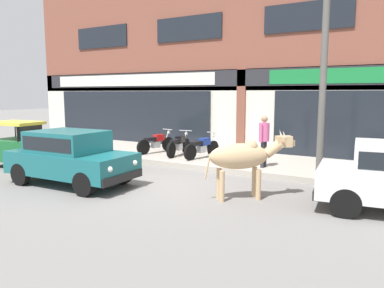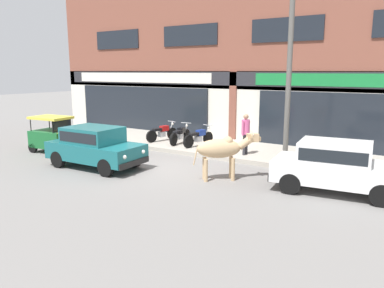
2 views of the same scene
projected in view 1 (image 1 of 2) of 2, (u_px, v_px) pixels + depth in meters
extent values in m
plane|color=slate|center=(155.00, 185.00, 10.11)|extent=(90.00, 90.00, 0.00)
cube|color=#A8A093|center=(221.00, 159.00, 13.50)|extent=(19.00, 3.60, 0.18)
cube|color=brown|center=(246.00, 13.00, 14.52)|extent=(23.00, 0.55, 5.98)
cube|color=silver|center=(244.00, 112.00, 15.05)|extent=(23.00, 0.55, 3.40)
cube|color=#28282D|center=(242.00, 78.00, 14.60)|extent=(22.08, 0.08, 0.64)
cube|color=black|center=(129.00, 117.00, 17.73)|extent=(8.74, 0.10, 2.40)
cube|color=silver|center=(127.00, 80.00, 17.48)|extent=(9.20, 0.05, 0.52)
cube|color=brown|center=(241.00, 112.00, 14.80)|extent=(0.36, 0.12, 3.40)
cube|color=black|center=(102.00, 37.00, 18.03)|extent=(3.13, 0.06, 1.00)
cube|color=black|center=(188.00, 28.00, 15.56)|extent=(3.13, 0.06, 1.00)
cube|color=black|center=(307.00, 16.00, 13.08)|extent=(3.13, 0.06, 1.00)
ellipsoid|color=tan|center=(239.00, 156.00, 8.63)|extent=(1.40, 1.30, 0.60)
sphere|color=tan|center=(251.00, 146.00, 8.64)|extent=(0.32, 0.32, 0.32)
cylinder|color=tan|center=(254.00, 182.00, 8.93)|extent=(0.12, 0.12, 0.72)
cylinder|color=tan|center=(258.00, 185.00, 8.65)|extent=(0.12, 0.12, 0.72)
cylinder|color=tan|center=(219.00, 183.00, 8.78)|extent=(0.12, 0.12, 0.72)
cylinder|color=tan|center=(222.00, 186.00, 8.51)|extent=(0.12, 0.12, 0.72)
cylinder|color=tan|center=(273.00, 149.00, 8.74)|extent=(0.51, 0.48, 0.43)
cube|color=tan|center=(284.00, 141.00, 8.76)|extent=(0.42, 0.40, 0.26)
cube|color=#957A57|center=(291.00, 143.00, 8.80)|extent=(0.21, 0.21, 0.14)
cone|color=beige|center=(281.00, 133.00, 8.83)|extent=(0.12, 0.12, 0.19)
cone|color=beige|center=(284.00, 134.00, 8.63)|extent=(0.12, 0.12, 0.19)
cube|color=tan|center=(278.00, 138.00, 8.90)|extent=(0.12, 0.13, 0.10)
cube|color=tan|center=(283.00, 140.00, 8.58)|extent=(0.12, 0.13, 0.10)
cylinder|color=tan|center=(208.00, 167.00, 8.53)|extent=(0.15, 0.14, 0.60)
cylinder|color=black|center=(122.00, 173.00, 10.21)|extent=(0.61, 0.20, 0.60)
cylinder|color=black|center=(84.00, 184.00, 8.95)|extent=(0.61, 0.20, 0.60)
cylinder|color=black|center=(62.00, 165.00, 11.30)|extent=(0.61, 0.20, 0.60)
cylinder|color=black|center=(21.00, 174.00, 10.05)|extent=(0.61, 0.20, 0.60)
cube|color=#196066|center=(71.00, 163.00, 10.09)|extent=(3.56, 1.73, 0.60)
cube|color=#196066|center=(68.00, 141.00, 10.05)|extent=(1.95, 1.51, 0.56)
cube|color=black|center=(68.00, 141.00, 10.05)|extent=(1.80, 1.52, 0.35)
cube|color=black|center=(122.00, 178.00, 9.29)|extent=(0.18, 1.52, 0.20)
cube|color=black|center=(29.00, 165.00, 10.94)|extent=(0.18, 1.52, 0.20)
sphere|color=silver|center=(135.00, 163.00, 9.66)|extent=(0.14, 0.14, 0.14)
sphere|color=silver|center=(110.00, 169.00, 8.82)|extent=(0.14, 0.14, 0.14)
cube|color=red|center=(42.00, 152.00, 11.34)|extent=(0.04, 0.16, 0.14)
cube|color=red|center=(13.00, 157.00, 10.47)|extent=(0.04, 0.16, 0.14)
cylinder|color=black|center=(348.00, 187.00, 8.72)|extent=(0.62, 0.25, 0.60)
cylinder|color=black|center=(346.00, 203.00, 7.42)|extent=(0.62, 0.25, 0.60)
cube|color=black|center=(319.00, 188.00, 8.29)|extent=(0.29, 1.52, 0.20)
cube|color=red|center=(321.00, 169.00, 8.71)|extent=(0.05, 0.16, 0.14)
cube|color=red|center=(316.00, 178.00, 7.81)|extent=(0.05, 0.16, 0.14)
cylinder|color=black|center=(39.00, 162.00, 12.27)|extent=(0.45, 0.16, 0.44)
cylinder|color=black|center=(19.00, 156.00, 13.39)|extent=(0.45, 0.16, 0.44)
cube|color=#19602D|center=(19.00, 150.00, 12.60)|extent=(1.81, 1.32, 0.70)
cube|color=yellow|center=(38.00, 148.00, 12.20)|extent=(0.44, 0.90, 0.52)
cylinder|color=black|center=(42.00, 131.00, 12.71)|extent=(0.04, 0.04, 0.55)
cylinder|color=black|center=(17.00, 133.00, 11.83)|extent=(0.04, 0.04, 0.55)
cylinder|color=black|center=(15.00, 129.00, 13.25)|extent=(0.04, 0.04, 0.55)
cube|color=#DBCC42|center=(16.00, 123.00, 12.50)|extent=(1.71, 1.25, 0.10)
cube|color=black|center=(30.00, 132.00, 12.27)|extent=(0.12, 0.93, 0.50)
cylinder|color=black|center=(168.00, 144.00, 14.83)|extent=(0.22, 0.57, 0.56)
cylinder|color=black|center=(143.00, 147.00, 13.94)|extent=(0.22, 0.57, 0.56)
cube|color=#B2B5BA|center=(156.00, 145.00, 14.37)|extent=(0.27, 0.36, 0.24)
cube|color=red|center=(159.00, 137.00, 14.44)|extent=(0.32, 0.44, 0.24)
cube|color=black|center=(151.00, 139.00, 14.16)|extent=(0.33, 0.56, 0.12)
cylinder|color=#B2B5BA|center=(167.00, 137.00, 14.75)|extent=(0.10, 0.27, 0.59)
cylinder|color=#B2B5BA|center=(167.00, 129.00, 14.74)|extent=(0.51, 0.15, 0.03)
sphere|color=silver|center=(169.00, 132.00, 14.80)|extent=(0.12, 0.12, 0.12)
cylinder|color=#B2B5BA|center=(147.00, 147.00, 14.19)|extent=(0.17, 0.48, 0.06)
cylinder|color=black|center=(186.00, 146.00, 14.37)|extent=(0.17, 0.57, 0.56)
cylinder|color=black|center=(171.00, 150.00, 13.24)|extent=(0.17, 0.57, 0.56)
cube|color=#B2B5BA|center=(179.00, 147.00, 13.78)|extent=(0.24, 0.34, 0.24)
cube|color=black|center=(180.00, 139.00, 13.89)|extent=(0.29, 0.43, 0.24)
cube|color=black|center=(176.00, 141.00, 13.53)|extent=(0.28, 0.54, 0.12)
cylinder|color=#B2B5BA|center=(185.00, 138.00, 14.28)|extent=(0.07, 0.27, 0.59)
cylinder|color=#B2B5BA|center=(186.00, 131.00, 14.27)|extent=(0.52, 0.10, 0.03)
sphere|color=silver|center=(186.00, 134.00, 14.35)|extent=(0.12, 0.12, 0.12)
cylinder|color=#B2B5BA|center=(171.00, 150.00, 13.51)|extent=(0.12, 0.48, 0.06)
cylinder|color=black|center=(213.00, 148.00, 13.68)|extent=(0.20, 0.57, 0.56)
cylinder|color=black|center=(190.00, 152.00, 12.75)|extent=(0.20, 0.57, 0.56)
cube|color=#B2B5BA|center=(202.00, 149.00, 13.20)|extent=(0.26, 0.35, 0.24)
cube|color=navy|center=(205.00, 141.00, 13.28)|extent=(0.31, 0.44, 0.24)
cube|color=black|center=(197.00, 143.00, 12.99)|extent=(0.31, 0.55, 0.12)
cylinder|color=#B2B5BA|center=(212.00, 140.00, 13.60)|extent=(0.09, 0.27, 0.59)
cylinder|color=#B2B5BA|center=(213.00, 133.00, 13.59)|extent=(0.52, 0.13, 0.03)
sphere|color=silver|center=(214.00, 136.00, 13.65)|extent=(0.12, 0.12, 0.12)
cylinder|color=#B2B5BA|center=(193.00, 152.00, 13.01)|extent=(0.15, 0.48, 0.06)
cylinder|color=#2D2D33|center=(265.00, 154.00, 11.62)|extent=(0.11, 0.11, 0.82)
cylinder|color=#2D2D33|center=(262.00, 155.00, 11.48)|extent=(0.11, 0.11, 0.82)
cylinder|color=#DB5B93|center=(264.00, 132.00, 11.45)|extent=(0.32, 0.32, 0.56)
cylinder|color=#DB5B93|center=(267.00, 132.00, 11.62)|extent=(0.08, 0.08, 0.56)
cylinder|color=#DB5B93|center=(261.00, 134.00, 11.29)|extent=(0.08, 0.08, 0.56)
sphere|color=tan|center=(265.00, 119.00, 11.40)|extent=(0.20, 0.20, 0.20)
cylinder|color=#595651|center=(323.00, 72.00, 9.93)|extent=(0.18, 0.18, 5.67)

